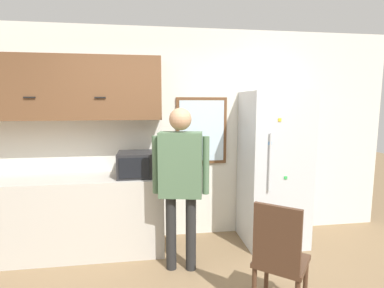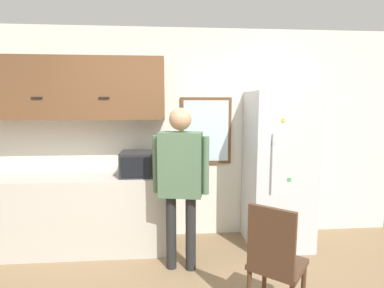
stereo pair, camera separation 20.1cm
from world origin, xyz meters
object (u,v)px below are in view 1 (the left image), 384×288
Objects in this scene: refrigerator at (273,168)px; chair at (279,255)px; person at (181,173)px; microwave at (139,164)px.

refrigerator is 1.94× the size of chair.
person is 1.75× the size of chair.
refrigerator is 1.48m from chair.
microwave is 1.67m from refrigerator.
microwave is at bearing -179.96° from refrigerator.
person is at bearing -48.29° from microwave.
chair is (1.16, -1.32, -0.52)m from microwave.
refrigerator is at bearing 33.91° from person.
person is at bearing -158.00° from refrigerator.
refrigerator is at bearing -71.71° from chair.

